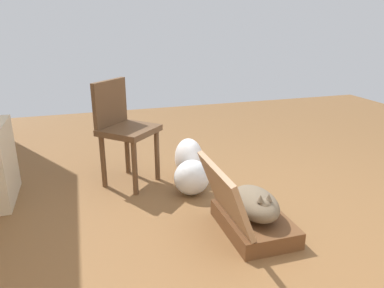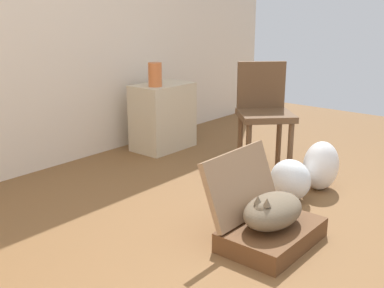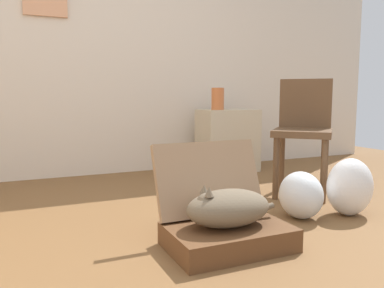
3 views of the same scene
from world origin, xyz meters
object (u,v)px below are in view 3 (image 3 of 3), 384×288
Objects in this scene: suitcase_base at (228,237)px; chair at (303,129)px; plastic_bag_white at (301,195)px; cat at (228,208)px; side_table at (228,140)px; plastic_bag_clear at (350,187)px; vase_tall at (218,99)px.

suitcase_base is 0.68× the size of chair.
plastic_bag_white is (0.65, 0.24, 0.09)m from suitcase_base.
cat is at bearing 175.76° from suitcase_base.
side_table is at bearing 60.87° from suitcase_base.
chair reaches higher than plastic_bag_white.
plastic_bag_clear is (0.98, 0.17, -0.03)m from cat.
plastic_bag_clear is at bearing 9.73° from suitcase_base.
chair is at bearing -86.96° from side_table.
plastic_bag_clear is at bearing 9.66° from cat.
plastic_bag_clear is 0.41× the size of chair.
vase_tall reaches higher than plastic_bag_clear.
chair reaches higher than plastic_bag_clear.
plastic_bag_white is 0.73m from chair.
vase_tall is (0.86, 1.75, 0.67)m from suitcase_base.
plastic_bag_clear reaches higher than suitcase_base.
plastic_bag_clear is at bearing -90.81° from side_table.
plastic_bag_white is at bearing 20.17° from cat.
vase_tall reaches higher than cat.
side_table is at bearing 18.64° from vase_tall.
plastic_bag_clear reaches higher than cat.
cat is at bearing -159.83° from plastic_bag_white.
vase_tall is (-0.12, 1.58, 0.55)m from plastic_bag_clear.
chair is (1.06, 0.73, 0.30)m from cat.
suitcase_base is 1.36m from chair.
side_table reaches higher than suitcase_base.
side_table is 1.09m from chair.
cat is 0.83× the size of side_table.
vase_tall is at bearing 63.83° from suitcase_base.
vase_tall reaches higher than suitcase_base.
plastic_bag_clear is 1.72× the size of vase_tall.
cat is 1.42× the size of plastic_bag_clear.
suitcase_base is at bearing -119.13° from side_table.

